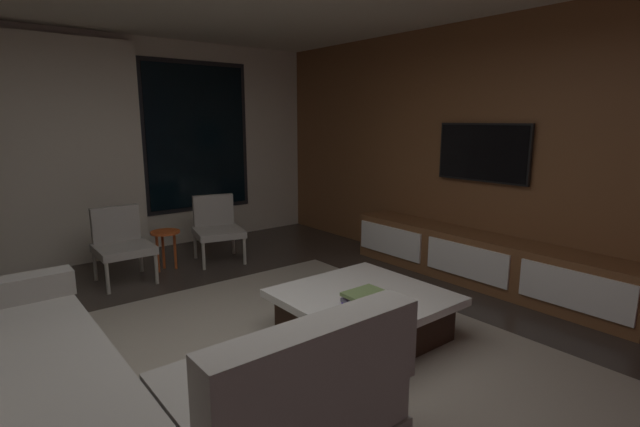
{
  "coord_description": "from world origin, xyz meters",
  "views": [
    {
      "loc": [
        -1.42,
        -2.51,
        1.69
      ],
      "look_at": [
        1.48,
        1.12,
        0.75
      ],
      "focal_mm": 26.25,
      "sensor_mm": 36.0,
      "label": 1
    }
  ],
  "objects_px": {
    "sectional_couch": "(92,399)",
    "side_stool": "(165,238)",
    "media_console": "(482,261)",
    "accent_chair_by_curtain": "(121,241)",
    "coffee_table": "(363,314)",
    "mounted_tv": "(483,153)",
    "book_stack_on_coffee_table": "(363,297)",
    "accent_chair_near_window": "(217,225)"
  },
  "relations": [
    {
      "from": "sectional_couch",
      "to": "side_stool",
      "type": "bearing_deg",
      "value": 62.49
    },
    {
      "from": "coffee_table",
      "to": "mounted_tv",
      "type": "distance_m",
      "value": 2.3
    },
    {
      "from": "sectional_couch",
      "to": "coffee_table",
      "type": "height_order",
      "value": "sectional_couch"
    },
    {
      "from": "accent_chair_by_curtain",
      "to": "sectional_couch",
      "type": "bearing_deg",
      "value": -108.99
    },
    {
      "from": "sectional_couch",
      "to": "coffee_table",
      "type": "bearing_deg",
      "value": 2.06
    },
    {
      "from": "coffee_table",
      "to": "media_console",
      "type": "height_order",
      "value": "media_console"
    },
    {
      "from": "media_console",
      "to": "coffee_table",
      "type": "bearing_deg",
      "value": -177.05
    },
    {
      "from": "coffee_table",
      "to": "accent_chair_near_window",
      "type": "height_order",
      "value": "accent_chair_near_window"
    },
    {
      "from": "sectional_couch",
      "to": "media_console",
      "type": "xyz_separation_m",
      "value": [
        3.76,
        0.16,
        -0.04
      ]
    },
    {
      "from": "accent_chair_by_curtain",
      "to": "media_console",
      "type": "xyz_separation_m",
      "value": [
        2.86,
        -2.47,
        -0.18
      ]
    },
    {
      "from": "accent_chair_by_curtain",
      "to": "side_stool",
      "type": "distance_m",
      "value": 0.49
    },
    {
      "from": "book_stack_on_coffee_table",
      "to": "media_console",
      "type": "relative_size",
      "value": 0.1
    },
    {
      "from": "coffee_table",
      "to": "accent_chair_near_window",
      "type": "distance_m",
      "value": 2.64
    },
    {
      "from": "side_stool",
      "to": "accent_chair_by_curtain",
      "type": "bearing_deg",
      "value": -175.73
    },
    {
      "from": "coffee_table",
      "to": "side_stool",
      "type": "distance_m",
      "value": 2.67
    },
    {
      "from": "coffee_table",
      "to": "accent_chair_by_curtain",
      "type": "height_order",
      "value": "accent_chair_by_curtain"
    },
    {
      "from": "media_console",
      "to": "mounted_tv",
      "type": "distance_m",
      "value": 1.13
    },
    {
      "from": "book_stack_on_coffee_table",
      "to": "accent_chair_by_curtain",
      "type": "xyz_separation_m",
      "value": [
        -0.92,
        2.71,
        0.02
      ]
    },
    {
      "from": "sectional_couch",
      "to": "accent_chair_by_curtain",
      "type": "bearing_deg",
      "value": 71.01
    },
    {
      "from": "coffee_table",
      "to": "side_stool",
      "type": "xyz_separation_m",
      "value": [
        -0.59,
        2.6,
        0.19
      ]
    },
    {
      "from": "sectional_couch",
      "to": "accent_chair_near_window",
      "type": "relative_size",
      "value": 3.21
    },
    {
      "from": "accent_chair_near_window",
      "to": "mounted_tv",
      "type": "distance_m",
      "value": 3.15
    },
    {
      "from": "accent_chair_by_curtain",
      "to": "side_stool",
      "type": "relative_size",
      "value": 1.7
    },
    {
      "from": "book_stack_on_coffee_table",
      "to": "accent_chair_by_curtain",
      "type": "relative_size",
      "value": 0.38
    },
    {
      "from": "coffee_table",
      "to": "side_stool",
      "type": "relative_size",
      "value": 2.52
    },
    {
      "from": "sectional_couch",
      "to": "mounted_tv",
      "type": "height_order",
      "value": "mounted_tv"
    },
    {
      "from": "coffee_table",
      "to": "sectional_couch",
      "type": "bearing_deg",
      "value": -177.94
    },
    {
      "from": "side_stool",
      "to": "book_stack_on_coffee_table",
      "type": "bearing_deg",
      "value": -80.97
    },
    {
      "from": "side_stool",
      "to": "media_console",
      "type": "relative_size",
      "value": 0.15
    },
    {
      "from": "side_stool",
      "to": "mounted_tv",
      "type": "xyz_separation_m",
      "value": [
        2.55,
        -2.31,
        0.98
      ]
    },
    {
      "from": "book_stack_on_coffee_table",
      "to": "side_stool",
      "type": "bearing_deg",
      "value": 99.03
    },
    {
      "from": "side_stool",
      "to": "mounted_tv",
      "type": "bearing_deg",
      "value": -42.17
    },
    {
      "from": "book_stack_on_coffee_table",
      "to": "accent_chair_near_window",
      "type": "distance_m",
      "value": 2.78
    },
    {
      "from": "accent_chair_by_curtain",
      "to": "mounted_tv",
      "type": "relative_size",
      "value": 0.75
    },
    {
      "from": "coffee_table",
      "to": "book_stack_on_coffee_table",
      "type": "xyz_separation_m",
      "value": [
        -0.15,
        -0.15,
        0.22
      ]
    },
    {
      "from": "side_stool",
      "to": "accent_chair_near_window",
      "type": "bearing_deg",
      "value": 2.02
    },
    {
      "from": "coffee_table",
      "to": "book_stack_on_coffee_table",
      "type": "distance_m",
      "value": 0.31
    },
    {
      "from": "sectional_couch",
      "to": "mounted_tv",
      "type": "distance_m",
      "value": 4.1
    },
    {
      "from": "media_console",
      "to": "mounted_tv",
      "type": "bearing_deg",
      "value": 47.52
    },
    {
      "from": "coffee_table",
      "to": "book_stack_on_coffee_table",
      "type": "relative_size",
      "value": 3.91
    },
    {
      "from": "media_console",
      "to": "mounted_tv",
      "type": "xyz_separation_m",
      "value": [
        0.18,
        0.2,
        1.1
      ]
    },
    {
      "from": "media_console",
      "to": "mounted_tv",
      "type": "height_order",
      "value": "mounted_tv"
    }
  ]
}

